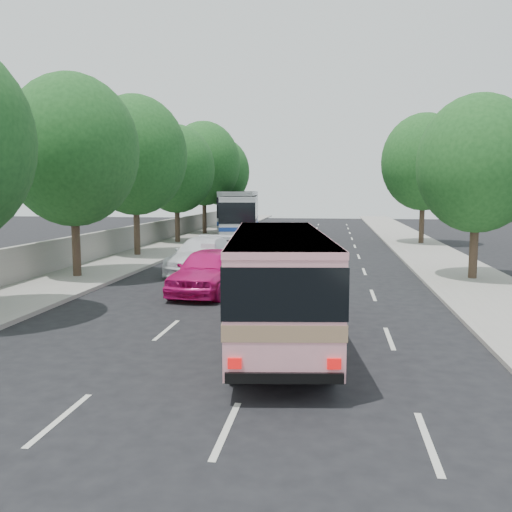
% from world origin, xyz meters
% --- Properties ---
extents(ground, '(120.00, 120.00, 0.00)m').
position_xyz_m(ground, '(0.00, 0.00, 0.00)').
color(ground, black).
rests_on(ground, ground).
extents(sidewalk_left, '(4.00, 90.00, 0.15)m').
position_xyz_m(sidewalk_left, '(-8.50, 20.00, 0.07)').
color(sidewalk_left, '#9E998E').
rests_on(sidewalk_left, ground).
extents(sidewalk_right, '(4.00, 90.00, 0.12)m').
position_xyz_m(sidewalk_right, '(8.50, 20.00, 0.06)').
color(sidewalk_right, '#9E998E').
rests_on(sidewalk_right, ground).
extents(low_wall, '(0.30, 90.00, 1.50)m').
position_xyz_m(low_wall, '(-10.30, 20.00, 0.90)').
color(low_wall, '#9E998E').
rests_on(low_wall, sidewalk_left).
extents(tree_left_b, '(5.70, 5.70, 8.88)m').
position_xyz_m(tree_left_b, '(-8.42, 5.94, 5.82)').
color(tree_left_b, '#38281E').
rests_on(tree_left_b, ground).
extents(tree_left_c, '(6.00, 6.00, 9.35)m').
position_xyz_m(tree_left_c, '(-8.62, 13.94, 6.12)').
color(tree_left_c, '#38281E').
rests_on(tree_left_c, ground).
extents(tree_left_d, '(5.52, 5.52, 8.60)m').
position_xyz_m(tree_left_d, '(-8.52, 21.94, 5.63)').
color(tree_left_d, '#38281E').
rests_on(tree_left_d, ground).
extents(tree_left_e, '(6.30, 6.30, 9.82)m').
position_xyz_m(tree_left_e, '(-8.42, 29.94, 6.43)').
color(tree_left_e, '#38281E').
rests_on(tree_left_e, ground).
extents(tree_left_f, '(5.88, 5.88, 9.16)m').
position_xyz_m(tree_left_f, '(-8.62, 37.94, 6.00)').
color(tree_left_f, '#38281E').
rests_on(tree_left_f, ground).
extents(tree_right_near, '(5.10, 5.10, 7.95)m').
position_xyz_m(tree_right_near, '(8.78, 7.94, 5.20)').
color(tree_right_near, '#38281E').
rests_on(tree_right_near, ground).
extents(tree_right_far, '(6.00, 6.00, 9.35)m').
position_xyz_m(tree_right_far, '(9.08, 23.94, 6.12)').
color(tree_right_far, '#38281E').
rests_on(tree_right_far, ground).
extents(pink_bus, '(3.35, 9.07, 2.83)m').
position_xyz_m(pink_bus, '(1.30, -2.62, 1.76)').
color(pink_bus, pink).
rests_on(pink_bus, ground).
extents(pink_taxi, '(2.49, 5.22, 1.72)m').
position_xyz_m(pink_taxi, '(-2.00, 3.63, 0.86)').
color(pink_taxi, '#D1126E').
rests_on(pink_taxi, ground).
extents(white_pickup, '(2.69, 5.82, 1.65)m').
position_xyz_m(white_pickup, '(-3.50, 8.71, 0.82)').
color(white_pickup, white).
rests_on(white_pickup, ground).
extents(tour_coach_front, '(3.93, 11.81, 3.47)m').
position_xyz_m(tour_coach_front, '(-4.50, 25.51, 2.09)').
color(tour_coach_front, silver).
rests_on(tour_coach_front, ground).
extents(tour_coach_rear, '(4.07, 12.92, 3.80)m').
position_xyz_m(tour_coach_rear, '(-5.41, 30.46, 2.29)').
color(tour_coach_rear, silver).
rests_on(tour_coach_rear, ground).
extents(taxi_roof_sign, '(0.56, 0.23, 0.18)m').
position_xyz_m(taxi_roof_sign, '(-2.00, 3.63, 1.81)').
color(taxi_roof_sign, silver).
rests_on(taxi_roof_sign, pink_taxi).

